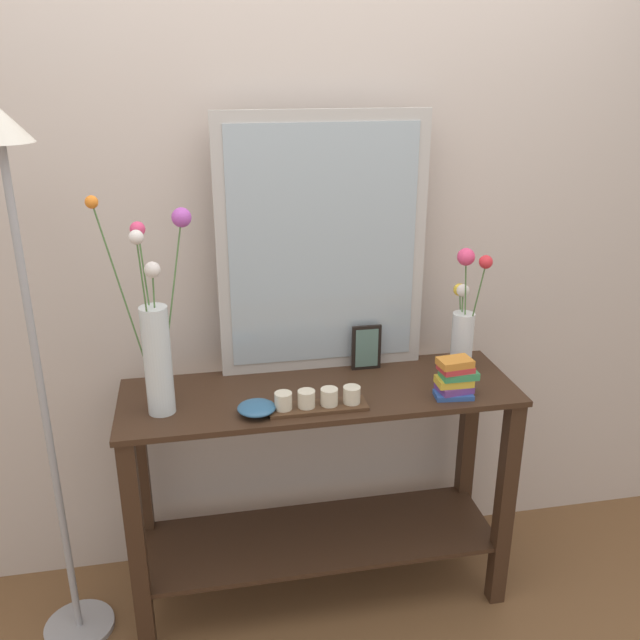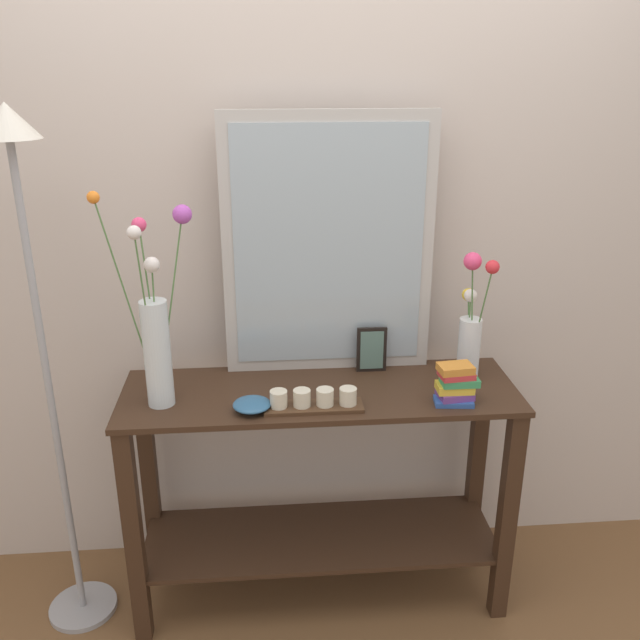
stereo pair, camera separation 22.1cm
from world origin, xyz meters
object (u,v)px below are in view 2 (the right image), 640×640
at_px(vase_right, 471,330).
at_px(candle_tray, 313,401).
at_px(console_table, 320,472).
at_px(book_stack, 456,384).
at_px(tall_vase_left, 157,333).
at_px(decorative_bowl, 252,405).
at_px(picture_frame_small, 372,350).
at_px(floor_lamp, 35,300).
at_px(mirror_leaning, 329,247).

height_order(vase_right, candle_tray, vase_right).
height_order(console_table, book_stack, book_stack).
xyz_separation_m(tall_vase_left, vase_right, (1.04, 0.10, -0.06)).
distance_m(vase_right, decorative_bowl, 0.79).
bearing_deg(picture_frame_small, vase_right, -14.73).
bearing_deg(book_stack, picture_frame_small, 131.92).
height_order(picture_frame_small, decorative_bowl, picture_frame_small).
bearing_deg(tall_vase_left, book_stack, -4.45).
height_order(console_table, decorative_bowl, decorative_bowl).
relative_size(picture_frame_small, floor_lamp, 0.09).
distance_m(tall_vase_left, candle_tray, 0.54).
xyz_separation_m(candle_tray, floor_lamp, (-0.84, 0.09, 0.33)).
bearing_deg(vase_right, decorative_bowl, -166.61).
bearing_deg(floor_lamp, decorative_bowl, -8.13).
height_order(mirror_leaning, vase_right, mirror_leaning).
bearing_deg(candle_tray, mirror_leaning, 76.14).
height_order(tall_vase_left, book_stack, tall_vase_left).
height_order(console_table, floor_lamp, floor_lamp).
bearing_deg(picture_frame_small, tall_vase_left, -165.26).
bearing_deg(mirror_leaning, vase_right, -15.38).
distance_m(tall_vase_left, vase_right, 1.05).
xyz_separation_m(decorative_bowl, floor_lamp, (-0.65, 0.09, 0.34)).
bearing_deg(decorative_bowl, tall_vase_left, 165.23).
distance_m(console_table, floor_lamp, 1.11).
distance_m(tall_vase_left, floor_lamp, 0.38).
height_order(decorative_bowl, floor_lamp, floor_lamp).
distance_m(mirror_leaning, decorative_bowl, 0.60).
xyz_separation_m(vase_right, decorative_bowl, (-0.75, -0.18, -0.16)).
height_order(book_stack, floor_lamp, floor_lamp).
height_order(mirror_leaning, candle_tray, mirror_leaning).
xyz_separation_m(console_table, tall_vase_left, (-0.52, -0.05, 0.57)).
xyz_separation_m(console_table, candle_tray, (-0.03, -0.13, 0.35)).
bearing_deg(candle_tray, tall_vase_left, 170.89).
distance_m(mirror_leaning, picture_frame_small, 0.40).
bearing_deg(floor_lamp, console_table, 2.24).
distance_m(mirror_leaning, floor_lamp, 0.95).
distance_m(tall_vase_left, decorative_bowl, 0.37).
height_order(console_table, picture_frame_small, picture_frame_small).
bearing_deg(candle_tray, picture_frame_small, 49.40).
distance_m(console_table, vase_right, 0.73).
bearing_deg(mirror_leaning, tall_vase_left, -157.49).
bearing_deg(vase_right, tall_vase_left, -174.39).
bearing_deg(floor_lamp, tall_vase_left, -2.58).
height_order(mirror_leaning, book_stack, mirror_leaning).
distance_m(book_stack, floor_lamp, 1.34).
xyz_separation_m(console_table, vase_right, (0.52, 0.05, 0.51)).
bearing_deg(vase_right, floor_lamp, -176.49).
xyz_separation_m(mirror_leaning, tall_vase_left, (-0.56, -0.23, -0.21)).
relative_size(mirror_leaning, picture_frame_small, 5.41).
relative_size(candle_tray, book_stack, 2.23).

